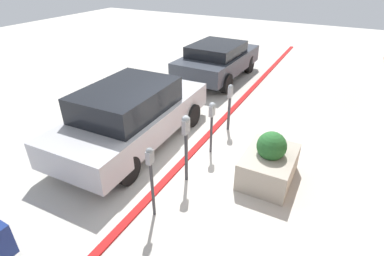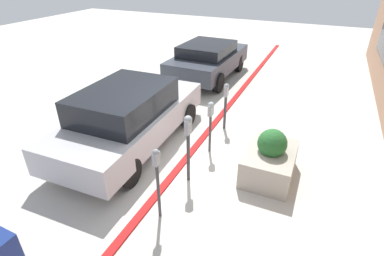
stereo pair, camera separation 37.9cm
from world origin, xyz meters
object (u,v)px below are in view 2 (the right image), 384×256
(parking_meter_nearest, at_px, (157,173))
(parked_car_middle, at_px, (129,116))
(parking_meter_fourth, at_px, (226,100))
(parked_car_rear, at_px, (208,59))
(parking_meter_second, at_px, (188,137))
(parking_meter_middle, at_px, (211,116))
(planter_box, at_px, (270,160))

(parking_meter_nearest, xyz_separation_m, parked_car_middle, (1.93, 1.94, -0.19))
(parking_meter_fourth, xyz_separation_m, parked_car_middle, (-1.79, 1.94, -0.07))
(parking_meter_fourth, bearing_deg, parked_car_rear, 28.00)
(parking_meter_second, height_order, parking_meter_fourth, parking_meter_second)
(parking_meter_nearest, xyz_separation_m, parking_meter_middle, (2.44, -0.05, -0.02))
(parking_meter_second, xyz_separation_m, parked_car_middle, (0.73, 1.97, -0.27))
(parked_car_middle, relative_size, parked_car_rear, 1.13)
(parking_meter_nearest, xyz_separation_m, planter_box, (2.06, -1.60, -0.59))
(parking_meter_middle, bearing_deg, parked_car_middle, 104.35)
(planter_box, bearing_deg, parking_meter_middle, 76.00)
(parking_meter_nearest, xyz_separation_m, parked_car_rear, (7.49, 2.00, -0.24))
(parking_meter_second, bearing_deg, planter_box, -61.30)
(planter_box, height_order, parked_car_middle, parked_car_middle)
(parked_car_middle, bearing_deg, parking_meter_second, -112.05)
(parking_meter_middle, bearing_deg, parking_meter_fourth, 2.07)
(parking_meter_second, xyz_separation_m, parked_car_rear, (6.29, 2.04, -0.32))
(parked_car_rear, bearing_deg, parking_meter_fourth, -150.36)
(parked_car_middle, distance_m, parked_car_rear, 5.56)
(parking_meter_middle, bearing_deg, planter_box, -104.00)
(parking_meter_second, bearing_deg, parked_car_middle, 69.58)
(parking_meter_fourth, xyz_separation_m, parked_car_rear, (3.77, 2.01, -0.11))
(parking_meter_nearest, distance_m, parked_car_rear, 7.76)
(planter_box, xyz_separation_m, parked_car_rear, (5.44, 3.60, 0.35))
(parking_meter_second, distance_m, parking_meter_fourth, 2.53)
(parking_meter_middle, bearing_deg, parking_meter_second, 179.41)
(parking_meter_second, relative_size, planter_box, 1.09)
(parking_meter_fourth, bearing_deg, parking_meter_middle, -177.93)
(parking_meter_fourth, relative_size, parked_car_rear, 0.32)
(parking_meter_second, bearing_deg, parking_meter_middle, -0.59)
(planter_box, relative_size, parked_car_rear, 0.34)
(parking_meter_nearest, bearing_deg, parking_meter_middle, -1.12)
(planter_box, bearing_deg, parking_meter_second, 118.70)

